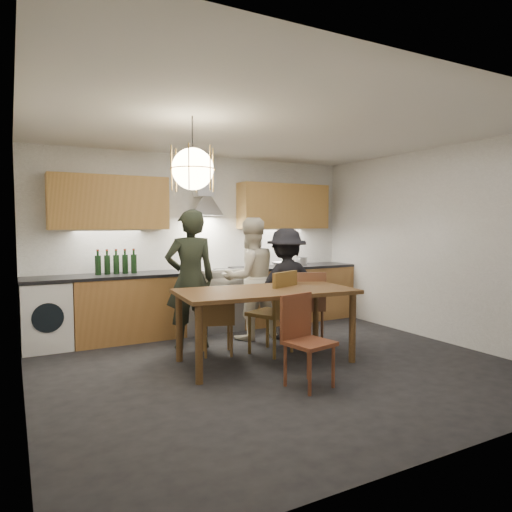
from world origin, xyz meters
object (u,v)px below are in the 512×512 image
chair_front (303,333)px  stock_pot (302,261)px  person_mid (250,278)px  person_right (286,284)px  dining_table (266,298)px  mixing_bowl (281,264)px  chair_back_left (218,316)px  wine_bottles (116,262)px  person_left (190,279)px

chair_front → stock_pot: (1.72, 2.57, 0.45)m
person_mid → person_right: 0.50m
chair_front → person_right: person_right is taller
dining_table → mixing_bowl: size_ratio=7.23×
chair_front → chair_back_left: bearing=93.1°
wine_bottles → person_right: bearing=-27.1°
stock_pot → wine_bottles: wine_bottles is taller
chair_front → dining_table: bearing=75.3°
mixing_bowl → stock_pot: bearing=0.5°
wine_bottles → stock_pot: bearing=-1.6°
dining_table → mixing_bowl: bearing=58.8°
person_right → person_mid: bearing=-22.7°
mixing_bowl → person_mid: bearing=-142.8°
chair_front → person_right: bearing=51.6°
person_mid → stock_pot: size_ratio=9.13×
chair_front → person_mid: size_ratio=0.53×
person_left → wine_bottles: size_ratio=3.18×
person_left → stock_pot: bearing=-154.3°
mixing_bowl → chair_back_left: bearing=-142.5°
person_mid → wine_bottles: person_mid is taller
chair_back_left → stock_pot: bearing=-129.8°
person_mid → person_right: size_ratio=1.10×
chair_front → person_right: size_ratio=0.59×
dining_table → person_right: person_right is taller
dining_table → chair_front: (-0.05, -0.83, -0.23)m
person_right → wine_bottles: bearing=-18.6°
person_right → wine_bottles: 2.32m
chair_front → mixing_bowl: (1.33, 2.57, 0.43)m
person_mid → stock_pot: person_mid is taller
person_left → dining_table: bearing=125.6°
stock_pot → wine_bottles: 2.96m
person_mid → mixing_bowl: 1.18m
chair_front → person_right: 1.82m
chair_front → stock_pot: stock_pot is taller
person_mid → mixing_bowl: person_mid is taller
person_left → chair_back_left: bearing=114.2°
dining_table → chair_back_left: size_ratio=2.47×
person_left → person_mid: 0.89m
chair_back_left → person_mid: 0.99m
stock_pot → wine_bottles: size_ratio=0.33×
dining_table → chair_back_left: dining_table is taller
chair_back_left → person_right: person_right is taller
chair_back_left → person_right: bearing=-146.6°
wine_bottles → person_mid: bearing=-26.0°
person_right → stock_pot: person_right is taller
chair_back_left → dining_table: bearing=147.5°
chair_back_left → mixing_bowl: (1.66, 1.27, 0.46)m
chair_front → mixing_bowl: 2.92m
dining_table → chair_back_left: bearing=134.2°
mixing_bowl → wine_bottles: wine_bottles is taller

